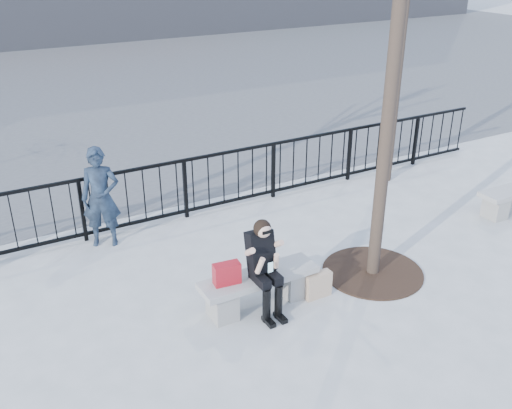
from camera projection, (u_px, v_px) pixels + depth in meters
ground at (259, 305)px, 7.79m from camera, size 120.00×120.00×0.00m
street_surface at (46, 83)px, 19.65m from camera, size 60.00×23.00×0.01m
railing at (175, 191)px, 9.93m from camera, size 14.00×0.06×1.10m
tree_grate at (372, 272)px, 8.54m from camera, size 1.50×1.50×0.02m
bench_main at (259, 286)px, 7.66m from camera, size 1.65×0.46×0.49m
seated_woman at (265, 268)px, 7.38m from camera, size 0.50×0.64×1.34m
handbag at (227, 274)px, 7.33m from camera, size 0.37×0.20×0.29m
shopping_bag at (318, 285)px, 7.90m from camera, size 0.39×0.15×0.37m
standing_man at (101, 197)px, 9.01m from camera, size 0.71×0.60×1.66m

